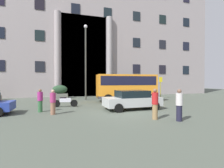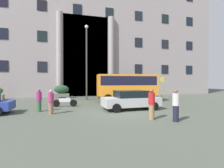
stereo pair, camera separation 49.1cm
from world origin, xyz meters
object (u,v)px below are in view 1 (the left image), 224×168
Objects in this scene: pedestrian_man_crossing at (155,104)px; pedestrian_child_trailing at (53,102)px; bus_stop_sign at (161,85)px; hedge_planter_far_west at (60,92)px; white_taxi_kerbside at (132,100)px; orange_minibus at (126,86)px; hedge_planter_far_east at (137,92)px; pedestrian_woman_with_bag at (179,105)px; lamppost_plaza_centre at (86,57)px; pedestrian_man_red_shirt at (40,100)px; motorcycle_far_end at (65,101)px.

pedestrian_man_crossing reaches higher than pedestrian_child_trailing.
bus_stop_sign is 1.40× the size of hedge_planter_far_west.
white_taxi_kerbside is 5.73m from pedestrian_child_trailing.
orange_minibus is 8.79m from pedestrian_child_trailing.
hedge_planter_far_east is 14.45m from pedestrian_woman_with_bag.
white_taxi_kerbside is 9.01m from lamppost_plaza_centre.
bus_stop_sign is at bearing -8.12° from lamppost_plaza_centre.
lamppost_plaza_centre is (2.93, -2.55, 4.19)m from hedge_planter_far_west.
pedestrian_man_red_shirt is 1.49m from pedestrian_child_trailing.
bus_stop_sign is at bearing 33.00° from pedestrian_child_trailing.
orange_minibus is at bearing 71.73° from white_taxi_kerbside.
lamppost_plaza_centre reaches higher than motorcycle_far_end.
pedestrian_man_red_shirt is (-7.98, -3.97, -0.89)m from orange_minibus.
hedge_planter_far_east reaches higher than motorcycle_far_end.
hedge_planter_far_east is (3.56, 4.96, -1.04)m from orange_minibus.
hedge_planter_far_west is at bearing 146.57° from orange_minibus.
bus_stop_sign is at bearing 82.50° from pedestrian_man_red_shirt.
pedestrian_man_crossing is at bearing -110.91° from hedge_planter_far_east.
white_taxi_kerbside is 2.53× the size of pedestrian_woman_with_bag.
pedestrian_man_red_shirt is at bearing 162.76° from pedestrian_woman_with_bag.
motorcycle_far_end is 7.06m from lamppost_plaza_centre.
motorcycle_far_end is at bearing -115.95° from lamppost_plaza_centre.
orange_minibus reaches higher than pedestrian_man_crossing.
orange_minibus is 4.98m from white_taxi_kerbside.
motorcycle_far_end is (-9.88, -7.02, -0.20)m from hedge_planter_far_east.
motorcycle_far_end is at bearing -157.51° from orange_minibus.
hedge_planter_far_east is at bearing 97.62° from pedestrian_man_red_shirt.
hedge_planter_far_east is at bearing 114.85° from bus_stop_sign.
lamppost_plaza_centre is at bearing 106.87° from white_taxi_kerbside.
bus_stop_sign is 0.31× the size of lamppost_plaza_centre.
motorcycle_far_end is at bearing -162.76° from bus_stop_sign.
hedge_planter_far_west is 5.71m from lamppost_plaza_centre.
white_taxi_kerbside is 0.50× the size of lamppost_plaza_centre.
hedge_planter_far_west is 0.22× the size of lamppost_plaza_centre.
hedge_planter_far_west is 1.19× the size of pedestrian_man_red_shirt.
pedestrian_man_crossing is 12.00m from lamppost_plaza_centre.
pedestrian_man_red_shirt reaches higher than motorcycle_far_end.
pedestrian_woman_with_bag reaches higher than white_taxi_kerbside.
white_taxi_kerbside reaches higher than hedge_planter_far_east.
lamppost_plaza_centre is at bearing 70.78° from motorcycle_far_end.
white_taxi_kerbside is at bearing 53.64° from pedestrian_man_red_shirt.
pedestrian_man_red_shirt is at bearing 171.54° from white_taxi_kerbside.
pedestrian_man_red_shirt is at bearing 132.21° from pedestrian_child_trailing.
pedestrian_man_red_shirt is at bearing -157.37° from bus_stop_sign.
pedestrian_woman_with_bag is (6.45, -14.27, 0.06)m from hedge_planter_far_west.
pedestrian_man_red_shirt is (-11.54, -8.94, 0.15)m from hedge_planter_far_east.
bus_stop_sign is at bearing 23.97° from motorcycle_far_end.
hedge_planter_far_east is 12.12m from motorcycle_far_end.
orange_minibus is 3.93× the size of pedestrian_man_red_shirt.
lamppost_plaza_centre is (3.12, 7.96, 4.19)m from pedestrian_child_trailing.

